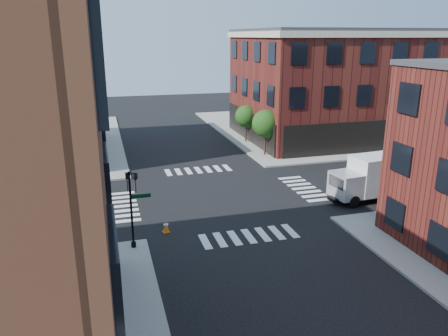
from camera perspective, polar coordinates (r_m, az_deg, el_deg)
ground at (r=32.77m, az=-0.72°, el=-3.77°), size 120.00×120.00×0.00m
sidewalk_ne at (r=59.43m, az=13.77°, el=5.26°), size 30.00×30.00×0.15m
building_ne at (r=54.05m, az=16.34°, el=10.32°), size 25.00×16.00×12.00m
tree_near at (r=43.34m, az=5.52°, el=5.63°), size 2.69×2.69×4.49m
tree_far at (r=48.94m, az=2.97°, el=6.64°), size 2.43×2.43×4.07m
signal_pole at (r=24.57m, az=-11.92°, el=-4.25°), size 1.29×1.24×4.60m
box_truck at (r=33.92m, az=19.42°, el=-1.02°), size 7.35×2.96×3.25m
traffic_cone at (r=27.19m, az=-7.58°, el=-7.60°), size 0.45×0.45×0.75m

